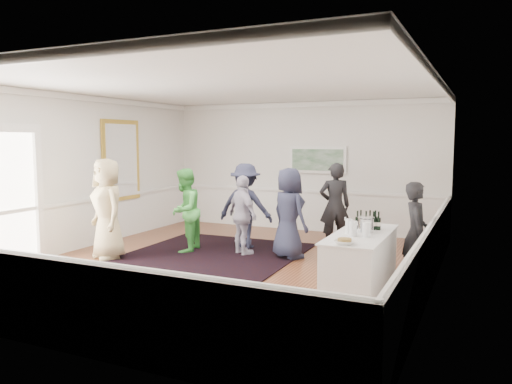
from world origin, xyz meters
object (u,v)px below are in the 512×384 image
at_px(ice_bucket, 366,225).
at_px(nut_bowl, 345,241).
at_px(guest_green, 185,210).
at_px(guest_dark_b, 335,206).
at_px(guest_lilac, 243,215).
at_px(serving_table, 361,260).
at_px(guest_tan, 108,209).
at_px(guest_navy, 289,213).
at_px(guest_dark_a, 245,206).
at_px(bartender, 416,232).

xyz_separation_m(ice_bucket, nut_bowl, (-0.07, -1.00, -0.08)).
distance_m(guest_green, guest_dark_b, 3.11).
bearing_deg(guest_lilac, serving_table, -172.13).
bearing_deg(guest_tan, nut_bowl, 18.89).
xyz_separation_m(serving_table, guest_tan, (-4.82, -0.14, 0.53)).
bearing_deg(guest_green, guest_lilac, 92.12).
relative_size(guest_green, ice_bucket, 6.52).
relative_size(guest_green, guest_navy, 0.97).
distance_m(serving_table, guest_dark_a, 3.41).
bearing_deg(bartender, guest_dark_b, 29.54).
relative_size(guest_dark_b, guest_navy, 1.03).
height_order(serving_table, guest_navy, guest_navy).
height_order(guest_lilac, guest_dark_b, guest_dark_b).
bearing_deg(nut_bowl, guest_dark_b, 107.99).
relative_size(guest_tan, guest_navy, 1.10).
distance_m(bartender, guest_dark_a, 3.76).
bearing_deg(guest_tan, guest_green, 75.81).
bearing_deg(guest_dark_a, nut_bowl, 131.43).
bearing_deg(guest_navy, guest_lilac, 37.61).
distance_m(guest_lilac, ice_bucket, 2.89).
relative_size(guest_lilac, ice_bucket, 6.06).
bearing_deg(ice_bucket, guest_dark_b, 115.88).
xyz_separation_m(guest_tan, guest_dark_b, (3.67, 2.73, -0.06)).
xyz_separation_m(bartender, nut_bowl, (-0.75, -1.52, 0.08)).
distance_m(serving_table, guest_dark_b, 2.87).
bearing_deg(guest_green, guest_dark_b, 111.21).
relative_size(guest_dark_b, ice_bucket, 6.91).
bearing_deg(serving_table, ice_bucket, 75.60).
bearing_deg(serving_table, bartender, 42.29).
bearing_deg(bartender, guest_dark_a, 57.52).
bearing_deg(guest_dark_b, bartender, 106.19).
distance_m(serving_table, guest_green, 3.97).
bearing_deg(bartender, nut_bowl, 139.16).
distance_m(bartender, nut_bowl, 1.70).
xyz_separation_m(guest_lilac, ice_bucket, (2.67, -1.10, 0.17)).
relative_size(serving_table, nut_bowl, 7.44).
bearing_deg(guest_tan, ice_bucket, 30.78).
height_order(bartender, nut_bowl, bartender).
bearing_deg(guest_tan, guest_navy, 53.10).
bearing_deg(guest_dark_a, guest_dark_b, -160.64).
distance_m(guest_dark_a, guest_navy, 1.24).
distance_m(guest_navy, nut_bowl, 2.78).
height_order(bartender, guest_tan, guest_tan).
bearing_deg(ice_bucket, bartender, 37.07).
height_order(guest_tan, guest_green, guest_tan).
relative_size(guest_tan, guest_dark_b, 1.07).
xyz_separation_m(guest_tan, guest_green, (1.00, 1.13, -0.11)).
distance_m(ice_bucket, nut_bowl, 1.01).
height_order(guest_lilac, guest_navy, guest_navy).
height_order(guest_dark_a, guest_navy, guest_dark_a).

